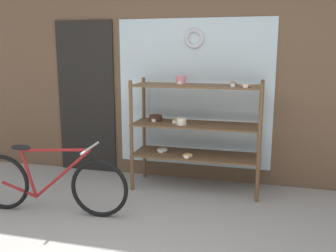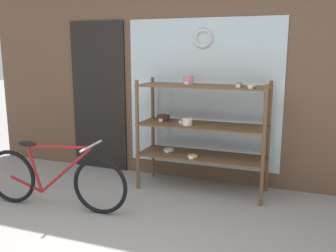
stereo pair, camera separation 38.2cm
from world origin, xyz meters
name	(u,v)px [view 1 (the left image)]	position (x,y,z in m)	size (l,w,h in m)	color
storefront_facade	(177,50)	(-0.03, 2.38, 1.71)	(6.12, 0.13, 3.50)	brown
display_case	(194,123)	(0.28, 1.98, 0.83)	(1.55, 0.53, 1.40)	brown
bicycle	(49,183)	(-1.06, 0.88, 0.34)	(1.71, 0.46, 0.75)	black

